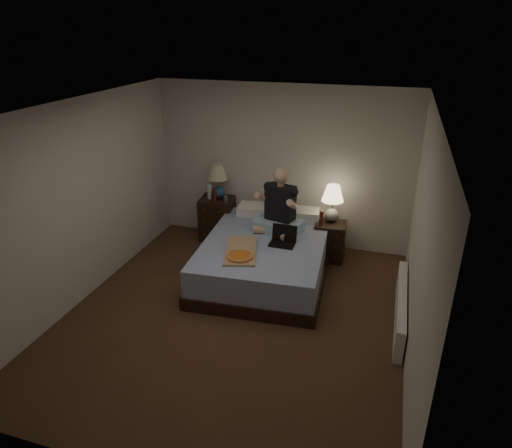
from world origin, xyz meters
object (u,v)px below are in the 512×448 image
(nightstand_right, at_px, (330,241))
(pizza_box, at_px, (240,257))
(lamp_left, at_px, (218,181))
(lamp_right, at_px, (332,203))
(bed, at_px, (265,258))
(soda_can, at_px, (225,198))
(radiator, at_px, (401,307))
(beer_bottle_right, at_px, (321,218))
(beer_bottle_left, at_px, (215,195))
(person, at_px, (279,201))
(water_bottle, at_px, (209,191))
(laptop, at_px, (282,237))
(nightstand_left, at_px, (218,218))

(nightstand_right, xyz_separation_m, pizza_box, (-0.94, -1.39, 0.29))
(lamp_left, relative_size, lamp_right, 1.00)
(pizza_box, bearing_deg, bed, 61.22)
(soda_can, height_order, radiator, soda_can)
(beer_bottle_right, bearing_deg, beer_bottle_left, 174.77)
(nightstand_right, distance_m, radiator, 1.71)
(pizza_box, bearing_deg, radiator, -14.15)
(lamp_right, height_order, beer_bottle_left, lamp_right)
(bed, relative_size, lamp_right, 3.88)
(person, relative_size, pizza_box, 1.22)
(water_bottle, height_order, beer_bottle_left, water_bottle)
(soda_can, relative_size, beer_bottle_left, 0.43)
(person, bearing_deg, lamp_left, 167.12)
(bed, relative_size, nightstand_right, 3.74)
(lamp_right, relative_size, laptop, 1.65)
(nightstand_right, xyz_separation_m, lamp_left, (-1.86, 0.22, 0.68))
(laptop, xyz_separation_m, pizza_box, (-0.41, -0.56, -0.08))
(lamp_right, bearing_deg, beer_bottle_left, -178.38)
(nightstand_right, bearing_deg, beer_bottle_left, 176.02)
(lamp_right, distance_m, radiator, 1.91)
(nightstand_right, height_order, radiator, nightstand_right)
(beer_bottle_left, bearing_deg, bed, -37.17)
(nightstand_right, bearing_deg, laptop, -125.57)
(nightstand_right, bearing_deg, pizza_box, -126.89)
(nightstand_left, height_order, nightstand_right, nightstand_left)
(nightstand_left, height_order, radiator, nightstand_left)
(beer_bottle_left, height_order, pizza_box, beer_bottle_left)
(radiator, bearing_deg, nightstand_left, 152.37)
(beer_bottle_right, height_order, radiator, beer_bottle_right)
(beer_bottle_right, xyz_separation_m, pizza_box, (-0.81, -1.27, -0.11))
(lamp_right, relative_size, water_bottle, 2.24)
(beer_bottle_right, bearing_deg, pizza_box, -122.52)
(nightstand_right, xyz_separation_m, person, (-0.70, -0.40, 0.72))
(bed, distance_m, lamp_left, 1.61)
(soda_can, bearing_deg, bed, -43.80)
(nightstand_right, relative_size, beer_bottle_right, 2.53)
(lamp_right, relative_size, beer_bottle_right, 2.43)
(water_bottle, distance_m, person, 1.40)
(pizza_box, bearing_deg, person, 60.78)
(bed, height_order, radiator, bed)
(soda_can, bearing_deg, nightstand_right, -3.65)
(nightstand_left, bearing_deg, nightstand_right, -12.18)
(water_bottle, xyz_separation_m, radiator, (3.04, -1.49, -0.62))
(soda_can, bearing_deg, beer_bottle_right, -8.12)
(beer_bottle_right, bearing_deg, bed, -135.72)
(beer_bottle_left, relative_size, laptop, 0.68)
(nightstand_right, distance_m, water_bottle, 2.05)
(beer_bottle_left, bearing_deg, lamp_left, 93.45)
(bed, height_order, water_bottle, water_bottle)
(lamp_right, relative_size, person, 0.60)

